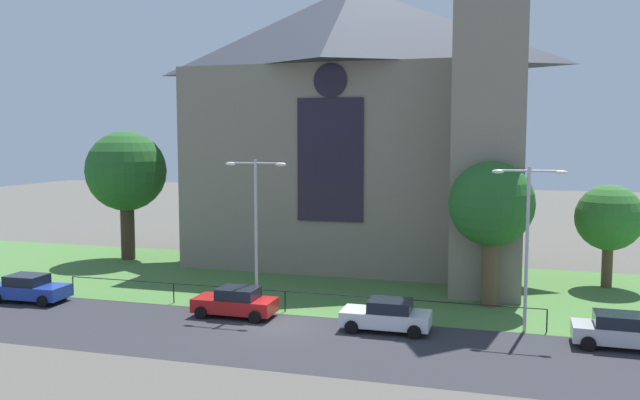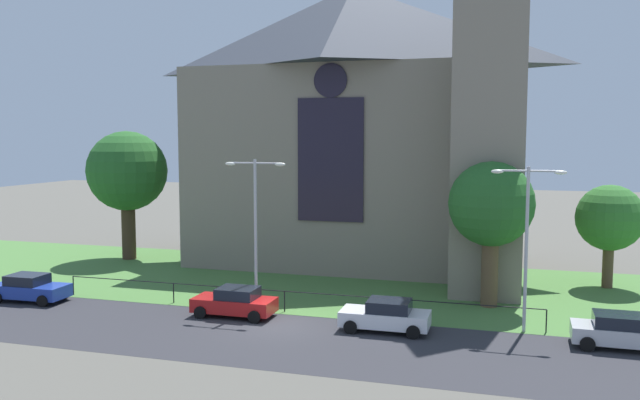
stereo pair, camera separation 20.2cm
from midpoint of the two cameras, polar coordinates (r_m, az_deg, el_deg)
ground at (r=41.91m, az=1.21°, el=-7.16°), size 160.00×160.00×0.00m
road_asphalt at (r=30.88m, az=-4.79°, el=-11.82°), size 120.00×8.00×0.01m
grass_verge at (r=40.03m, az=0.45°, el=-7.76°), size 120.00×20.00×0.01m
church_building at (r=47.56m, az=3.71°, el=6.79°), size 23.20×16.20×26.00m
iron_railing at (r=34.87m, az=-2.93°, el=-8.16°), size 26.21×0.07×1.13m
tree_right_near at (r=36.39m, az=14.82°, el=-0.50°), size 4.59×4.59×7.91m
tree_left_far at (r=51.11m, az=-16.33°, el=2.34°), size 5.95×5.95×9.64m
tree_right_far at (r=43.52m, az=24.01°, el=-1.48°), size 4.02×4.02×6.32m
streetlamp_near at (r=34.59m, az=-5.47°, el=-1.27°), size 3.37×0.26×8.03m
streetlamp_far at (r=32.14m, az=17.73°, el=-2.22°), size 3.37×0.26×7.82m
parked_car_blue at (r=40.45m, az=-23.79°, el=-7.02°), size 4.25×2.12×1.51m
parked_car_red at (r=34.28m, az=-7.23°, el=-8.80°), size 4.20×2.03×1.51m
parked_car_white at (r=31.71m, az=5.94°, el=-9.97°), size 4.22×2.06×1.51m
parked_car_silver at (r=31.95m, az=24.89°, el=-10.34°), size 4.23×2.08×1.51m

